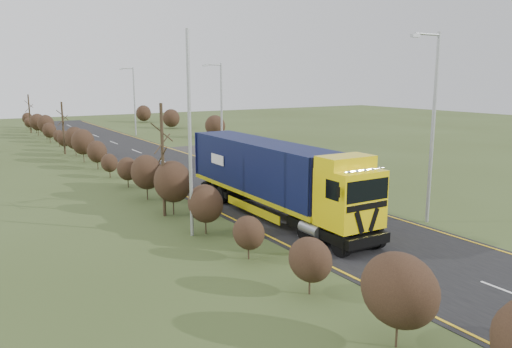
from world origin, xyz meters
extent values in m
plane|color=#37461E|center=(0.00, 0.00, 0.00)|extent=(160.00, 160.00, 0.00)
cube|color=black|center=(0.00, 10.00, 0.01)|extent=(8.00, 120.00, 0.02)
cube|color=#2D2B28|center=(6.50, 20.00, 0.01)|extent=(6.00, 18.00, 0.02)
cube|color=yellow|center=(-3.70, 10.00, 0.03)|extent=(0.12, 116.00, 0.01)
cube|color=yellow|center=(3.70, 10.00, 0.03)|extent=(0.12, 116.00, 0.01)
cube|color=silver|center=(0.00, -4.00, 0.03)|extent=(0.12, 3.00, 0.01)
cube|color=silver|center=(0.00, 4.00, 0.03)|extent=(0.12, 3.00, 0.01)
cube|color=silver|center=(0.00, 12.00, 0.03)|extent=(0.12, 3.00, 0.01)
cube|color=silver|center=(0.00, 20.00, 0.03)|extent=(0.12, 3.00, 0.01)
cube|color=silver|center=(0.00, 28.00, 0.03)|extent=(0.12, 3.00, 0.01)
cube|color=silver|center=(0.00, 36.00, 0.03)|extent=(0.12, 3.00, 0.01)
cube|color=silver|center=(0.00, 44.00, 0.03)|extent=(0.12, 3.00, 0.01)
cube|color=silver|center=(0.00, 52.00, 0.03)|extent=(0.12, 3.00, 0.01)
cube|color=silver|center=(0.00, 60.00, 0.03)|extent=(0.12, 3.00, 0.01)
ellipsoid|color=black|center=(-6.05, -12.00, 1.69)|extent=(1.80, 2.34, 2.07)
ellipsoid|color=black|center=(-5.97, -8.00, 1.26)|extent=(1.34, 1.74, 1.54)
ellipsoid|color=black|center=(-6.02, -4.00, 1.14)|extent=(1.21, 1.57, 1.39)
ellipsoid|color=black|center=(-6.00, 0.00, 1.49)|extent=(1.58, 2.06, 1.82)
ellipsoid|color=black|center=(-5.98, 4.00, 1.84)|extent=(1.96, 2.55, 2.25)
ellipsoid|color=black|center=(-6.03, 8.00, 1.72)|extent=(1.83, 2.38, 2.10)
ellipsoid|color=black|center=(-5.95, 12.00, 1.28)|extent=(1.37, 1.78, 1.57)
ellipsoid|color=black|center=(-6.06, 16.00, 1.13)|extent=(1.20, 1.56, 1.38)
ellipsoid|color=black|center=(-5.92, 20.00, 1.46)|extent=(1.55, 2.02, 1.78)
ellipsoid|color=black|center=(-6.09, 24.00, 1.83)|extent=(1.95, 2.53, 2.24)
ellipsoid|color=black|center=(-5.90, 28.00, 1.74)|extent=(1.85, 2.41, 2.13)
ellipsoid|color=black|center=(-6.12, 32.00, 1.31)|extent=(1.40, 1.81, 1.61)
ellipsoid|color=black|center=(-5.87, 36.00, 1.12)|extent=(1.19, 1.55, 1.37)
ellipsoid|color=black|center=(-6.14, 40.00, 1.43)|extent=(1.52, 1.97, 1.75)
ellipsoid|color=black|center=(-5.84, 44.00, 1.81)|extent=(1.93, 2.51, 2.22)
ellipsoid|color=black|center=(-6.17, 48.00, 1.76)|extent=(1.88, 2.44, 2.16)
ellipsoid|color=black|center=(-5.82, 52.00, 1.34)|extent=(1.43, 1.85, 1.64)
ellipsoid|color=black|center=(-6.19, 56.00, 1.12)|extent=(1.19, 1.55, 1.37)
ellipsoid|color=black|center=(-5.80, 60.00, 1.40)|extent=(1.49, 1.93, 1.71)
cylinder|color=#36291B|center=(-6.50, 4.00, 3.03)|extent=(0.18, 0.18, 6.05)
cylinder|color=#36291B|center=(-6.50, 30.00, 2.53)|extent=(0.18, 0.18, 5.06)
cylinder|color=#36291B|center=(-6.50, 52.00, 2.57)|extent=(0.18, 0.18, 5.15)
cube|color=black|center=(-1.60, -4.26, 0.67)|extent=(2.38, 4.46, 0.43)
cube|color=yellow|center=(-1.60, -5.13, 2.26)|extent=(2.44, 2.15, 2.50)
cube|color=black|center=(-1.60, -6.14, 0.53)|extent=(2.41, 0.15, 0.53)
cube|color=black|center=(-2.01, -6.20, 1.49)|extent=(0.58, 0.03, 1.04)
cube|color=black|center=(-1.20, -6.20, 1.49)|extent=(0.58, 0.03, 1.04)
cube|color=black|center=(-1.60, -6.17, 2.79)|extent=(2.26, 0.09, 0.91)
cube|color=black|center=(-1.60, -6.20, 2.12)|extent=(2.21, 0.06, 0.27)
cube|color=yellow|center=(-1.60, -4.79, 3.78)|extent=(2.43, 1.38, 0.54)
cylinder|color=silver|center=(-1.60, -5.95, 3.61)|extent=(2.12, 0.09, 0.06)
cube|color=black|center=(-2.98, -5.95, 2.84)|extent=(0.08, 0.12, 0.43)
cube|color=black|center=(-0.23, -5.95, 2.84)|extent=(0.08, 0.12, 0.43)
cylinder|color=gray|center=(-2.71, -3.88, 0.72)|extent=(0.56, 1.26, 0.54)
cylinder|color=gray|center=(-0.50, -3.88, 0.72)|extent=(0.56, 1.26, 0.54)
cube|color=gold|center=(-1.60, 2.00, 1.18)|extent=(2.59, 12.17, 0.23)
cube|color=black|center=(-1.60, 2.00, 2.62)|extent=(2.57, 11.78, 2.65)
cube|color=#111446|center=(-1.60, 7.89, 2.62)|extent=(2.39, 0.10, 2.65)
cube|color=#111446|center=(-1.60, -3.90, 2.62)|extent=(2.39, 0.10, 2.65)
cube|color=black|center=(-1.60, 5.65, 0.63)|extent=(2.27, 3.50, 0.34)
cube|color=gold|center=(-2.78, 1.03, 0.53)|extent=(0.13, 5.30, 0.43)
cube|color=gold|center=(-0.43, 1.03, 0.53)|extent=(0.13, 5.30, 0.43)
cylinder|color=black|center=(-2.61, -5.80, 0.50)|extent=(0.32, 1.01, 1.00)
cylinder|color=black|center=(-0.59, -5.80, 0.50)|extent=(0.32, 1.01, 1.00)
cylinder|color=black|center=(-2.61, -3.40, 0.50)|extent=(0.32, 1.01, 1.00)
cylinder|color=black|center=(-0.59, -3.40, 0.50)|extent=(0.32, 1.01, 1.00)
cylinder|color=black|center=(-2.61, 4.79, 0.50)|extent=(0.32, 1.01, 1.00)
cylinder|color=black|center=(-0.59, 4.79, 0.50)|extent=(0.32, 1.01, 1.00)
cylinder|color=black|center=(-2.61, 5.75, 0.50)|extent=(0.32, 1.01, 1.00)
cylinder|color=black|center=(-0.59, 5.75, 0.50)|extent=(0.32, 1.01, 1.00)
cylinder|color=black|center=(-2.61, 6.71, 0.50)|extent=(0.32, 1.01, 1.00)
cylinder|color=black|center=(-0.59, 6.71, 0.50)|extent=(0.32, 1.01, 1.00)
imported|color=maroon|center=(7.08, 15.93, 0.66)|extent=(1.67, 3.90, 1.31)
imported|color=#0D0A3A|center=(8.16, 21.34, 0.77)|extent=(3.46, 4.94, 1.54)
cylinder|color=#A3A6A8|center=(4.60, -4.25, 4.76)|extent=(0.18, 0.18, 9.53)
cylinder|color=#A3A6A8|center=(3.75, -4.25, 9.37)|extent=(1.69, 0.12, 0.12)
cube|color=#A3A6A8|center=(2.91, -4.25, 9.26)|extent=(0.48, 0.19, 0.15)
cylinder|color=#A3A6A8|center=(4.60, 18.27, 4.29)|extent=(0.18, 0.18, 8.58)
cylinder|color=#A3A6A8|center=(3.84, 18.27, 8.43)|extent=(1.52, 0.12, 0.12)
cube|color=#A3A6A8|center=(3.08, 18.27, 8.34)|extent=(0.43, 0.17, 0.13)
cylinder|color=#A3A6A8|center=(4.60, 41.91, 4.30)|extent=(0.18, 0.18, 8.60)
cylinder|color=#A3A6A8|center=(3.84, 41.91, 8.46)|extent=(1.53, 0.12, 0.12)
cube|color=#A3A6A8|center=(3.07, 41.91, 8.36)|extent=(0.43, 0.17, 0.13)
cylinder|color=#A3A6A8|center=(-6.66, 0.11, 4.74)|extent=(0.16, 0.16, 9.47)
cylinder|color=#A3A6A8|center=(5.27, 12.37, 1.14)|extent=(0.08, 0.08, 2.28)
cylinder|color=red|center=(5.27, 12.34, 2.28)|extent=(0.73, 0.04, 0.73)
cylinder|color=white|center=(5.27, 12.32, 2.28)|extent=(0.55, 0.02, 0.55)
cylinder|color=#A3A6A8|center=(5.80, 22.35, 0.71)|extent=(0.08, 0.08, 1.41)
cube|color=yellow|center=(5.80, 22.30, 1.51)|extent=(0.71, 0.04, 0.71)
camera|label=1|loc=(-16.03, -20.71, 7.36)|focal=35.00mm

